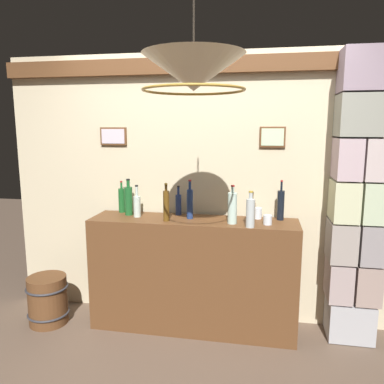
{
  "coord_description": "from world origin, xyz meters",
  "views": [
    {
      "loc": [
        0.57,
        -2.3,
        1.79
      ],
      "look_at": [
        0.0,
        0.76,
        1.25
      ],
      "focal_mm": 35.24,
      "sensor_mm": 36.0,
      "label": 1
    }
  ],
  "objects_px": {
    "liquor_bottle_vermouth": "(129,200)",
    "liquor_bottle_gin": "(122,200)",
    "liquor_bottle_brandy": "(281,205)",
    "liquor_bottle_tequila": "(232,208)",
    "liquor_bottle_rye": "(190,203)",
    "wooden_barrel": "(48,300)",
    "liquor_bottle_rum": "(250,212)",
    "liquor_bottle_port": "(178,204)",
    "glass_tumbler_rocks": "(268,220)",
    "liquor_bottle_mezcal": "(252,211)",
    "glass_tumbler_highball": "(257,213)",
    "pendant_lamp": "(194,74)",
    "liquor_bottle_whiskey": "(137,206)",
    "liquor_bottle_bourbon": "(166,205)"
  },
  "relations": [
    {
      "from": "liquor_bottle_tequila",
      "to": "liquor_bottle_rum",
      "type": "height_order",
      "value": "liquor_bottle_tequila"
    },
    {
      "from": "liquor_bottle_whiskey",
      "to": "glass_tumbler_rocks",
      "type": "distance_m",
      "value": 1.14
    },
    {
      "from": "liquor_bottle_brandy",
      "to": "wooden_barrel",
      "type": "relative_size",
      "value": 0.78
    },
    {
      "from": "liquor_bottle_vermouth",
      "to": "glass_tumbler_rocks",
      "type": "relative_size",
      "value": 4.18
    },
    {
      "from": "liquor_bottle_port",
      "to": "glass_tumbler_rocks",
      "type": "height_order",
      "value": "liquor_bottle_port"
    },
    {
      "from": "liquor_bottle_vermouth",
      "to": "liquor_bottle_gin",
      "type": "bearing_deg",
      "value": 136.68
    },
    {
      "from": "liquor_bottle_gin",
      "to": "liquor_bottle_whiskey",
      "type": "xyz_separation_m",
      "value": [
        0.2,
        -0.15,
        -0.01
      ]
    },
    {
      "from": "liquor_bottle_rye",
      "to": "liquor_bottle_mezcal",
      "type": "distance_m",
      "value": 0.54
    },
    {
      "from": "liquor_bottle_brandy",
      "to": "liquor_bottle_rum",
      "type": "height_order",
      "value": "liquor_bottle_brandy"
    },
    {
      "from": "liquor_bottle_mezcal",
      "to": "pendant_lamp",
      "type": "xyz_separation_m",
      "value": [
        -0.33,
        -0.93,
        1.0
      ]
    },
    {
      "from": "liquor_bottle_rye",
      "to": "liquor_bottle_whiskey",
      "type": "relative_size",
      "value": 1.2
    },
    {
      "from": "liquor_bottle_brandy",
      "to": "glass_tumbler_rocks",
      "type": "bearing_deg",
      "value": -121.09
    },
    {
      "from": "liquor_bottle_rum",
      "to": "pendant_lamp",
      "type": "height_order",
      "value": "pendant_lamp"
    },
    {
      "from": "liquor_bottle_gin",
      "to": "liquor_bottle_mezcal",
      "type": "relative_size",
      "value": 1.15
    },
    {
      "from": "wooden_barrel",
      "to": "glass_tumbler_highball",
      "type": "bearing_deg",
      "value": 9.55
    },
    {
      "from": "glass_tumbler_highball",
      "to": "glass_tumbler_rocks",
      "type": "bearing_deg",
      "value": -66.19
    },
    {
      "from": "liquor_bottle_brandy",
      "to": "liquor_bottle_tequila",
      "type": "distance_m",
      "value": 0.44
    },
    {
      "from": "liquor_bottle_rye",
      "to": "glass_tumbler_highball",
      "type": "xyz_separation_m",
      "value": [
        0.58,
        0.11,
        -0.09
      ]
    },
    {
      "from": "liquor_bottle_bourbon",
      "to": "glass_tumbler_highball",
      "type": "bearing_deg",
      "value": 16.94
    },
    {
      "from": "liquor_bottle_brandy",
      "to": "liquor_bottle_bourbon",
      "type": "relative_size",
      "value": 1.06
    },
    {
      "from": "liquor_bottle_bourbon",
      "to": "liquor_bottle_brandy",
      "type": "bearing_deg",
      "value": 12.79
    },
    {
      "from": "liquor_bottle_vermouth",
      "to": "pendant_lamp",
      "type": "bearing_deg",
      "value": -51.52
    },
    {
      "from": "liquor_bottle_gin",
      "to": "liquor_bottle_tequila",
      "type": "bearing_deg",
      "value": -12.59
    },
    {
      "from": "glass_tumbler_highball",
      "to": "liquor_bottle_port",
      "type": "bearing_deg",
      "value": 179.05
    },
    {
      "from": "liquor_bottle_brandy",
      "to": "liquor_bottle_mezcal",
      "type": "relative_size",
      "value": 1.34
    },
    {
      "from": "liquor_bottle_tequila",
      "to": "liquor_bottle_bourbon",
      "type": "bearing_deg",
      "value": -178.27
    },
    {
      "from": "wooden_barrel",
      "to": "liquor_bottle_bourbon",
      "type": "bearing_deg",
      "value": 4.3
    },
    {
      "from": "liquor_bottle_rye",
      "to": "liquor_bottle_whiskey",
      "type": "xyz_separation_m",
      "value": [
        -0.47,
        -0.03,
        -0.03
      ]
    },
    {
      "from": "liquor_bottle_port",
      "to": "liquor_bottle_vermouth",
      "type": "height_order",
      "value": "liquor_bottle_vermouth"
    },
    {
      "from": "liquor_bottle_gin",
      "to": "pendant_lamp",
      "type": "height_order",
      "value": "pendant_lamp"
    },
    {
      "from": "liquor_bottle_tequila",
      "to": "liquor_bottle_mezcal",
      "type": "distance_m",
      "value": 0.19
    },
    {
      "from": "liquor_bottle_brandy",
      "to": "liquor_bottle_tequila",
      "type": "bearing_deg",
      "value": -153.3
    },
    {
      "from": "glass_tumbler_highball",
      "to": "wooden_barrel",
      "type": "bearing_deg",
      "value": -170.45
    },
    {
      "from": "liquor_bottle_vermouth",
      "to": "liquor_bottle_rum",
      "type": "height_order",
      "value": "liquor_bottle_vermouth"
    },
    {
      "from": "liquor_bottle_gin",
      "to": "liquor_bottle_port",
      "type": "height_order",
      "value": "liquor_bottle_gin"
    },
    {
      "from": "liquor_bottle_rye",
      "to": "liquor_bottle_mezcal",
      "type": "height_order",
      "value": "liquor_bottle_rye"
    },
    {
      "from": "glass_tumbler_highball",
      "to": "pendant_lamp",
      "type": "height_order",
      "value": "pendant_lamp"
    },
    {
      "from": "liquor_bottle_rye",
      "to": "wooden_barrel",
      "type": "xyz_separation_m",
      "value": [
        -1.29,
        -0.21,
        -0.91
      ]
    },
    {
      "from": "liquor_bottle_mezcal",
      "to": "liquor_bottle_port",
      "type": "bearing_deg",
      "value": 168.74
    },
    {
      "from": "wooden_barrel",
      "to": "liquor_bottle_port",
      "type": "bearing_deg",
      "value": 15.69
    },
    {
      "from": "liquor_bottle_rum",
      "to": "wooden_barrel",
      "type": "height_order",
      "value": "liquor_bottle_rum"
    },
    {
      "from": "liquor_bottle_port",
      "to": "liquor_bottle_mezcal",
      "type": "relative_size",
      "value": 1.04
    },
    {
      "from": "liquor_bottle_brandy",
      "to": "wooden_barrel",
      "type": "distance_m",
      "value": 2.27
    },
    {
      "from": "liquor_bottle_port",
      "to": "liquor_bottle_rum",
      "type": "distance_m",
      "value": 0.73
    },
    {
      "from": "liquor_bottle_brandy",
      "to": "wooden_barrel",
      "type": "xyz_separation_m",
      "value": [
        -2.06,
        -0.3,
        -0.91
      ]
    },
    {
      "from": "liquor_bottle_gin",
      "to": "wooden_barrel",
      "type": "relative_size",
      "value": 0.67
    },
    {
      "from": "liquor_bottle_brandy",
      "to": "liquor_bottle_whiskey",
      "type": "distance_m",
      "value": 1.25
    },
    {
      "from": "liquor_bottle_bourbon",
      "to": "pendant_lamp",
      "type": "bearing_deg",
      "value": -64.87
    },
    {
      "from": "liquor_bottle_rye",
      "to": "liquor_bottle_vermouth",
      "type": "xyz_separation_m",
      "value": [
        -0.57,
        0.03,
        -0.0
      ]
    },
    {
      "from": "wooden_barrel",
      "to": "liquor_bottle_gin",
      "type": "bearing_deg",
      "value": 28.47
    }
  ]
}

